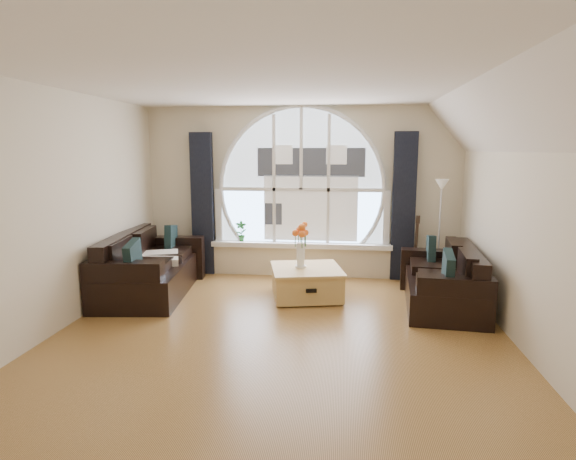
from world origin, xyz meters
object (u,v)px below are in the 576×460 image
Objects in this scene: guitar at (415,249)px; coffee_chest at (306,281)px; potted_plant at (241,231)px; floor_lamp at (439,233)px; sofa_left at (151,266)px; sofa_right at (442,276)px; vase_flowers at (301,240)px.

coffee_chest is at bearing -135.81° from guitar.
floor_lamp is at bearing -5.79° from potted_plant.
sofa_left reaches higher than sofa_right.
coffee_chest is at bearing -44.12° from potted_plant.
sofa_left is 4.22m from floor_lamp.
vase_flowers is at bearing -45.91° from potted_plant.
floor_lamp is 1.51× the size of guitar.
sofa_right is 1.11m from guitar.
sofa_right is at bearing -23.89° from potted_plant.
potted_plant reaches higher than sofa_right.
guitar is at bearing 104.87° from sofa_right.
sofa_left is 2.78× the size of vase_flowers.
coffee_chest is 1.69m from potted_plant.
vase_flowers is (2.11, 0.11, 0.41)m from sofa_left.
coffee_chest is at bearing -3.66° from sofa_left.
sofa_right reaches higher than coffee_chest.
coffee_chest is at bearing 179.64° from sofa_right.
floor_lamp reaches higher than sofa_left.
sofa_right is 1.63× the size of guitar.
floor_lamp reaches higher than sofa_right.
coffee_chest is 2.79× the size of potted_plant.
sofa_right is (3.97, -0.08, 0.00)m from sofa_left.
vase_flowers reaches higher than sofa_left.
vase_flowers is at bearing 158.45° from coffee_chest.
guitar reaches higher than sofa_left.
guitar is at bearing 8.74° from sofa_left.
sofa_right is at bearing -7.37° from sofa_left.
floor_lamp is 3.09m from potted_plant.
sofa_right is 3.23m from potted_plant.
sofa_left reaches higher than coffee_chest.
sofa_left is 1.83× the size of guitar.
floor_lamp is at bearing 87.46° from sofa_right.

